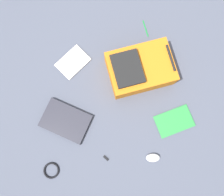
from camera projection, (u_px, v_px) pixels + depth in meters
The scene contains 9 objects.
ground_plane at pixel (110, 94), 1.59m from camera, with size 3.54×3.54×0.00m, color #4C5160.
backpack at pixel (139, 69), 1.54m from camera, with size 0.39×0.50×0.19m.
laptop at pixel (66, 121), 1.55m from camera, with size 0.37×0.41×0.03m.
book_comic at pixel (174, 121), 1.55m from camera, with size 0.23×0.30×0.01m.
book_manual at pixel (73, 62), 1.63m from camera, with size 0.28×0.29×0.01m.
computer_mouse at pixel (153, 158), 1.50m from camera, with size 0.06×0.10×0.04m, color silver.
cable_coil at pixel (51, 170), 1.50m from camera, with size 0.11×0.11×0.01m, color black.
pen_black at pixel (146, 28), 1.67m from camera, with size 0.01×0.01×0.14m, color #198C33.
usb_stick at pixel (106, 158), 1.52m from camera, with size 0.02×0.05×0.01m, color black.
Camera 1 is at (0.28, -0.01, 1.57)m, focal length 33.69 mm.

